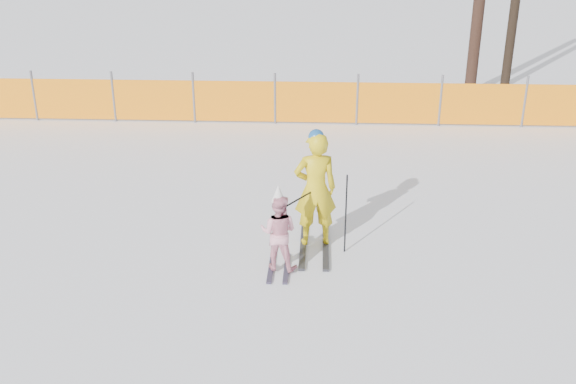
% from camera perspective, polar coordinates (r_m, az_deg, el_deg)
% --- Properties ---
extents(ground, '(120.00, 120.00, 0.00)m').
position_cam_1_polar(ground, '(9.05, -0.16, -7.07)').
color(ground, white).
rests_on(ground, ground).
extents(adult, '(0.70, 1.66, 1.83)m').
position_cam_1_polar(adult, '(9.41, 2.44, 0.23)').
color(adult, black).
rests_on(adult, ground).
extents(child, '(0.60, 0.85, 1.28)m').
position_cam_1_polar(child, '(8.84, -0.85, -3.54)').
color(child, black).
rests_on(child, ground).
extents(ski_poles, '(0.90, 0.59, 1.22)m').
position_cam_1_polar(ski_poles, '(9.24, 3.66, -1.52)').
color(ski_poles, black).
rests_on(ski_poles, ground).
extents(safety_fence, '(17.72, 0.06, 1.25)m').
position_cam_1_polar(safety_fence, '(15.94, -5.60, 8.07)').
color(safety_fence, '#595960').
rests_on(safety_fence, ground).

